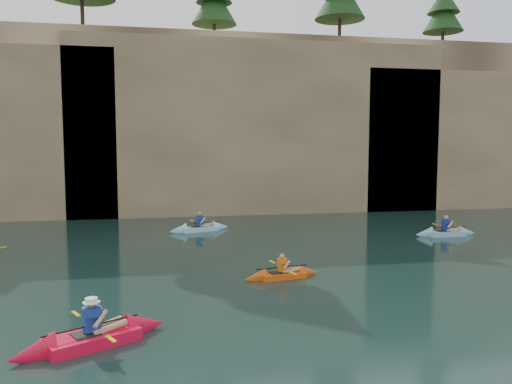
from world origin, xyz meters
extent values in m
plane|color=black|center=(0.00, 0.00, 0.00)|extent=(160.00, 160.00, 0.00)
cube|color=tan|center=(0.00, 30.00, 6.00)|extent=(70.00, 16.00, 12.00)
cube|color=#9E8360|center=(2.00, 22.60, 5.70)|extent=(24.00, 2.40, 11.40)
cube|color=black|center=(-4.00, 21.95, 1.60)|extent=(3.50, 1.00, 3.20)
cube|color=black|center=(10.00, 21.95, 2.25)|extent=(5.00, 1.00, 4.50)
cube|color=red|center=(-6.00, 1.80, 0.16)|extent=(2.83, 2.08, 0.31)
cone|color=red|center=(-4.86, 2.43, 0.16)|extent=(1.25, 1.19, 0.82)
cone|color=red|center=(-7.14, 1.17, 0.16)|extent=(1.25, 1.19, 0.82)
cube|color=black|center=(-6.13, 1.73, 0.28)|extent=(0.73, 0.72, 0.04)
cube|color=navy|center=(-6.00, 1.80, 0.59)|extent=(0.42, 0.37, 0.52)
sphere|color=tan|center=(-6.00, 1.80, 0.96)|extent=(0.22, 0.22, 0.22)
cylinder|color=black|center=(-6.00, 1.80, 0.45)|extent=(1.94, 1.09, 0.04)
cube|color=yellow|center=(-6.48, 2.67, 0.45)|extent=(0.27, 0.41, 0.02)
cube|color=yellow|center=(-5.52, 0.93, 0.45)|extent=(0.27, 0.41, 0.02)
cylinder|color=white|center=(-6.00, 1.80, 1.01)|extent=(0.38, 0.38, 0.10)
cube|color=#DC510D|center=(-0.50, 6.48, 0.11)|extent=(2.19, 1.04, 0.23)
cone|color=#DC510D|center=(0.47, 6.66, 0.11)|extent=(0.85, 0.76, 0.63)
cone|color=#DC510D|center=(-1.47, 6.29, 0.11)|extent=(0.85, 0.76, 0.63)
cube|color=black|center=(-0.65, 6.45, 0.20)|extent=(0.61, 0.49, 0.04)
cube|color=orange|center=(-0.50, 6.48, 0.44)|extent=(0.32, 0.24, 0.42)
sphere|color=tan|center=(-0.50, 6.48, 0.74)|extent=(0.18, 0.18, 0.18)
cylinder|color=black|center=(-0.50, 6.48, 0.37)|extent=(1.83, 0.39, 0.04)
cube|color=yellow|center=(-0.66, 7.29, 0.37)|extent=(0.16, 0.43, 0.02)
cube|color=yellow|center=(-0.34, 5.66, 0.37)|extent=(0.16, 0.43, 0.02)
cube|color=#7EB8D3|center=(9.25, 12.54, 0.14)|extent=(2.45, 0.81, 0.28)
cone|color=#7EB8D3|center=(10.40, 12.53, 0.14)|extent=(0.87, 0.77, 0.76)
cone|color=#7EB8D3|center=(8.10, 12.55, 0.14)|extent=(0.87, 0.77, 0.76)
cube|color=black|center=(9.10, 12.54, 0.25)|extent=(0.55, 0.48, 0.04)
cube|color=navy|center=(9.25, 12.54, 0.54)|extent=(0.35, 0.23, 0.51)
sphere|color=tan|center=(9.25, 12.54, 0.91)|extent=(0.21, 0.21, 0.21)
cylinder|color=black|center=(9.25, 12.54, 0.42)|extent=(2.24, 0.06, 0.04)
cube|color=yellow|center=(9.26, 13.56, 0.42)|extent=(0.08, 0.42, 0.02)
cube|color=yellow|center=(9.24, 11.52, 0.42)|extent=(0.08, 0.42, 0.02)
cube|color=yellow|center=(-10.69, 11.48, 0.41)|extent=(0.35, 0.36, 0.02)
cube|color=#92DBF5|center=(-2.51, 16.17, 0.14)|extent=(2.65, 1.55, 0.28)
cone|color=#92DBF5|center=(-1.38, 16.54, 0.14)|extent=(1.09, 1.00, 0.76)
cone|color=#92DBF5|center=(-3.64, 15.79, 0.14)|extent=(1.09, 1.00, 0.76)
cube|color=black|center=(-2.65, 16.12, 0.25)|extent=(0.67, 0.62, 0.04)
cube|color=navy|center=(-2.51, 16.17, 0.54)|extent=(0.40, 0.32, 0.51)
sphere|color=tan|center=(-2.51, 16.17, 0.90)|extent=(0.21, 0.21, 0.21)
cylinder|color=black|center=(-2.51, 16.17, 0.42)|extent=(2.13, 0.74, 0.04)
cube|color=yellow|center=(-2.83, 17.13, 0.42)|extent=(0.21, 0.42, 0.02)
cube|color=yellow|center=(-2.19, 15.20, 0.42)|extent=(0.21, 0.42, 0.02)
camera|label=1|loc=(-4.44, -9.44, 4.45)|focal=35.00mm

